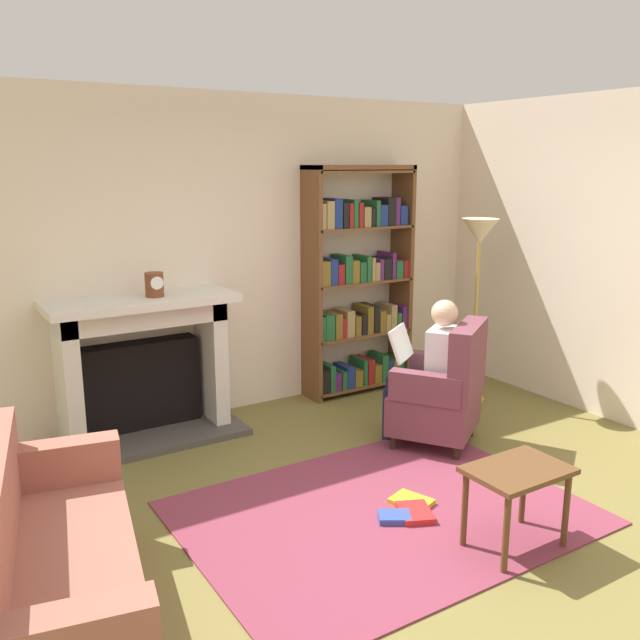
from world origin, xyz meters
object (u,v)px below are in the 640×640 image
Objects in this scene: armchair_reading at (443,392)px; sofa_floral at (43,576)px; floor_lamp at (479,248)px; fireplace at (142,364)px; mantel_clock at (154,285)px; side_table at (517,481)px; seated_reader at (429,365)px; bookshelf at (358,285)px.

armchair_reading is 3.11m from sofa_floral.
fireplace is at bearing 164.35° from floor_lamp.
floor_lamp reaches higher than armchair_reading.
armchair_reading is at bearing -35.35° from mantel_clock.
side_table is 0.34× the size of floor_lamp.
sofa_floral is at bearing -18.77° from seated_reader.
armchair_reading is 0.58× the size of floor_lamp.
fireplace is 2.35m from armchair_reading.
fireplace is at bearing -179.05° from bookshelf.
floor_lamp is (3.92, 1.32, 1.09)m from sofa_floral.
floor_lamp is at bearing 179.35° from armchair_reading.
sofa_floral is (-3.03, -0.72, -0.10)m from armchair_reading.
sofa_floral is 3.22× the size of side_table.
floor_lamp is (0.89, 0.59, 0.98)m from armchair_reading.
mantel_clock reaches higher than side_table.
bookshelf reaches higher than mantel_clock.
mantel_clock is at bearing -45.79° from fireplace.
sofa_floral is at bearing -20.82° from armchair_reading.
mantel_clock is 0.11× the size of floor_lamp.
floor_lamp is (0.96, 0.50, 0.79)m from seated_reader.
seated_reader is at bearing -63.67° from sofa_floral.
side_table is at bearing -128.80° from floor_lamp.
fireplace is 3.00m from floor_lamp.
mantel_clock is 0.16× the size of seated_reader.
seated_reader is 1.34m from floor_lamp.
armchair_reading is 1.46m from side_table.
floor_lamp is at bearing -60.59° from sofa_floral.
side_table is at bearing -65.95° from mantel_clock.
bookshelf is 1.17× the size of sofa_floral.
floor_lamp reaches higher than side_table.
side_table is at bearing 29.78° from armchair_reading.
sofa_floral is (-3.21, -2.13, -0.71)m from bookshelf.
seated_reader reaches higher than sofa_floral.
fireplace is 0.81× the size of sofa_floral.
side_table is (2.39, -0.59, 0.09)m from sofa_floral.
bookshelf reaches higher than seated_reader.
seated_reader is 3.09m from sofa_floral.
fireplace is at bearing 134.21° from mantel_clock.
armchair_reading is at bearing 90.00° from seated_reader.
seated_reader is (1.83, -1.28, 0.02)m from fireplace.
floor_lamp is at bearing 173.11° from seated_reader.
fireplace reaches higher than side_table.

